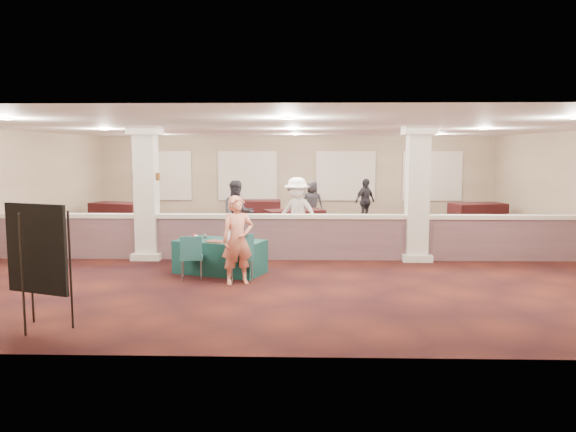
{
  "coord_description": "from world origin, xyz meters",
  "views": [
    {
      "loc": [
        0.29,
        -14.91,
        2.63
      ],
      "look_at": [
        -0.07,
        -2.0,
        1.12
      ],
      "focal_mm": 35.0,
      "sensor_mm": 36.0,
      "label": 1
    }
  ],
  "objects_px": {
    "far_table_back_left": "(118,213)",
    "far_table_back_center": "(254,211)",
    "woman": "(238,240)",
    "far_table_front_left": "(202,234)",
    "conf_chair_side": "(191,254)",
    "far_table_front_center": "(295,221)",
    "near_table": "(220,257)",
    "easel_board": "(37,250)",
    "far_table_front_right": "(493,235)",
    "attendee_c": "(365,201)",
    "conf_chair_main": "(240,253)",
    "attendee_d": "(312,203)",
    "far_table_back_right": "(478,214)",
    "attendee_b": "(297,213)",
    "attendee_a": "(238,214)"
  },
  "relations": [
    {
      "from": "far_table_front_left",
      "to": "far_table_back_right",
      "type": "height_order",
      "value": "far_table_back_right"
    },
    {
      "from": "conf_chair_main",
      "to": "attendee_d",
      "type": "relative_size",
      "value": 0.63
    },
    {
      "from": "near_table",
      "to": "conf_chair_side",
      "type": "distance_m",
      "value": 0.84
    },
    {
      "from": "far_table_front_left",
      "to": "far_table_back_left",
      "type": "bearing_deg",
      "value": 129.59
    },
    {
      "from": "far_table_front_left",
      "to": "far_table_front_center",
      "type": "xyz_separation_m",
      "value": [
        2.51,
        2.7,
        0.03
      ]
    },
    {
      "from": "attendee_a",
      "to": "far_table_front_left",
      "type": "bearing_deg",
      "value": 159.49
    },
    {
      "from": "conf_chair_side",
      "to": "attendee_b",
      "type": "xyz_separation_m",
      "value": [
        2.11,
        3.72,
        0.42
      ]
    },
    {
      "from": "easel_board",
      "to": "far_table_front_right",
      "type": "xyz_separation_m",
      "value": [
        9.03,
        7.3,
        -0.85
      ]
    },
    {
      "from": "far_table_front_left",
      "to": "far_table_front_right",
      "type": "relative_size",
      "value": 0.99
    },
    {
      "from": "attendee_c",
      "to": "attendee_d",
      "type": "distance_m",
      "value": 1.97
    },
    {
      "from": "conf_chair_main",
      "to": "attendee_d",
      "type": "xyz_separation_m",
      "value": [
        1.56,
        8.61,
        0.2
      ]
    },
    {
      "from": "far_table_back_right",
      "to": "attendee_a",
      "type": "relative_size",
      "value": 1.04
    },
    {
      "from": "woman",
      "to": "far_table_back_center",
      "type": "height_order",
      "value": "woman"
    },
    {
      "from": "far_table_back_left",
      "to": "attendee_c",
      "type": "distance_m",
      "value": 8.94
    },
    {
      "from": "near_table",
      "to": "woman",
      "type": "height_order",
      "value": "woman"
    },
    {
      "from": "conf_chair_main",
      "to": "far_table_back_center",
      "type": "bearing_deg",
      "value": 72.08
    },
    {
      "from": "conf_chair_main",
      "to": "conf_chair_side",
      "type": "height_order",
      "value": "conf_chair_main"
    },
    {
      "from": "far_table_front_right",
      "to": "far_table_back_right",
      "type": "relative_size",
      "value": 0.89
    },
    {
      "from": "conf_chair_side",
      "to": "conf_chair_main",
      "type": "bearing_deg",
      "value": -17.76
    },
    {
      "from": "near_table",
      "to": "far_table_back_center",
      "type": "distance_m",
      "value": 8.8
    },
    {
      "from": "far_table_front_left",
      "to": "attendee_b",
      "type": "height_order",
      "value": "attendee_b"
    },
    {
      "from": "near_table",
      "to": "far_table_back_left",
      "type": "relative_size",
      "value": 0.99
    },
    {
      "from": "far_table_front_right",
      "to": "attendee_a",
      "type": "distance_m",
      "value": 6.98
    },
    {
      "from": "conf_chair_side",
      "to": "far_table_front_left",
      "type": "distance_m",
      "value": 4.06
    },
    {
      "from": "woman",
      "to": "far_table_front_center",
      "type": "xyz_separation_m",
      "value": [
        1.01,
        7.05,
        -0.51
      ]
    },
    {
      "from": "near_table",
      "to": "attendee_b",
      "type": "distance_m",
      "value": 3.51
    },
    {
      "from": "woman",
      "to": "far_table_front_left",
      "type": "relative_size",
      "value": 1.05
    },
    {
      "from": "far_table_front_left",
      "to": "attendee_a",
      "type": "distance_m",
      "value": 1.16
    },
    {
      "from": "conf_chair_main",
      "to": "far_table_back_center",
      "type": "xyz_separation_m",
      "value": [
        -0.57,
        9.63,
        -0.19
      ]
    },
    {
      "from": "far_table_front_center",
      "to": "attendee_b",
      "type": "height_order",
      "value": "attendee_b"
    },
    {
      "from": "far_table_front_left",
      "to": "far_table_front_right",
      "type": "bearing_deg",
      "value": -0.0
    },
    {
      "from": "conf_chair_side",
      "to": "far_table_back_right",
      "type": "height_order",
      "value": "conf_chair_side"
    },
    {
      "from": "near_table",
      "to": "attendee_b",
      "type": "height_order",
      "value": "attendee_b"
    },
    {
      "from": "conf_chair_side",
      "to": "far_table_front_center",
      "type": "xyz_separation_m",
      "value": [
        2.0,
        6.72,
        -0.17
      ]
    },
    {
      "from": "near_table",
      "to": "attendee_a",
      "type": "relative_size",
      "value": 1.02
    },
    {
      "from": "conf_chair_main",
      "to": "far_table_front_left",
      "type": "distance_m",
      "value": 4.46
    },
    {
      "from": "woman",
      "to": "attendee_c",
      "type": "xyz_separation_m",
      "value": [
        3.51,
        9.28,
        -0.06
      ]
    },
    {
      "from": "far_table_front_left",
      "to": "conf_chair_main",
      "type": "bearing_deg",
      "value": -69.87
    },
    {
      "from": "attendee_b",
      "to": "far_table_front_right",
      "type": "bearing_deg",
      "value": 27.85
    },
    {
      "from": "far_table_front_center",
      "to": "conf_chair_main",
      "type": "bearing_deg",
      "value": -98.07
    },
    {
      "from": "attendee_c",
      "to": "far_table_front_center",
      "type": "bearing_deg",
      "value": 179.26
    },
    {
      "from": "near_table",
      "to": "conf_chair_main",
      "type": "distance_m",
      "value": 1.01
    },
    {
      "from": "far_table_back_left",
      "to": "woman",
      "type": "bearing_deg",
      "value": -59.2
    },
    {
      "from": "attendee_d",
      "to": "attendee_a",
      "type": "bearing_deg",
      "value": 75.28
    },
    {
      "from": "far_table_front_left",
      "to": "far_table_back_center",
      "type": "xyz_separation_m",
      "value": [
        0.96,
        5.44,
        0.06
      ]
    },
    {
      "from": "conf_chair_side",
      "to": "attendee_d",
      "type": "relative_size",
      "value": 0.58
    },
    {
      "from": "woman",
      "to": "attendee_b",
      "type": "distance_m",
      "value": 4.21
    },
    {
      "from": "far_table_front_center",
      "to": "far_table_front_right",
      "type": "distance_m",
      "value": 6.08
    },
    {
      "from": "far_table_back_left",
      "to": "far_table_back_center",
      "type": "height_order",
      "value": "far_table_back_center"
    },
    {
      "from": "far_table_back_center",
      "to": "far_table_back_right",
      "type": "relative_size",
      "value": 1.03
    }
  ]
}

